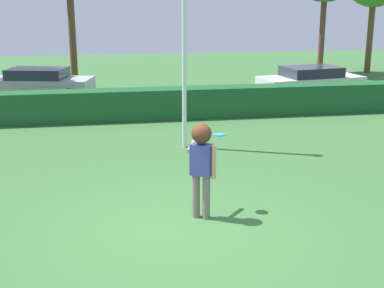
{
  "coord_description": "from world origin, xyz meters",
  "views": [
    {
      "loc": [
        -1.29,
        -8.61,
        3.97
      ],
      "look_at": [
        0.42,
        1.38,
        1.15
      ],
      "focal_mm": 49.59,
      "sensor_mm": 36.0,
      "label": 1
    }
  ],
  "objects_px": {
    "parked_car_silver": "(38,82)",
    "frisbee": "(219,135)",
    "person": "(202,157)",
    "lamppost": "(184,17)",
    "parked_car_white": "(311,80)"
  },
  "relations": [
    {
      "from": "person",
      "to": "lamppost",
      "type": "relative_size",
      "value": 0.29
    },
    {
      "from": "parked_car_white",
      "to": "parked_car_silver",
      "type": "bearing_deg",
      "value": 172.72
    },
    {
      "from": "person",
      "to": "lamppost",
      "type": "bearing_deg",
      "value": 84.75
    },
    {
      "from": "person",
      "to": "parked_car_silver",
      "type": "relative_size",
      "value": 0.4
    },
    {
      "from": "parked_car_white",
      "to": "person",
      "type": "bearing_deg",
      "value": -120.51
    },
    {
      "from": "frisbee",
      "to": "lamppost",
      "type": "distance_m",
      "value": 4.85
    },
    {
      "from": "parked_car_silver",
      "to": "frisbee",
      "type": "bearing_deg",
      "value": -69.55
    },
    {
      "from": "lamppost",
      "to": "frisbee",
      "type": "bearing_deg",
      "value": -90.52
    },
    {
      "from": "lamppost",
      "to": "parked_car_white",
      "type": "distance_m",
      "value": 9.46
    },
    {
      "from": "frisbee",
      "to": "lamppost",
      "type": "relative_size",
      "value": 0.04
    },
    {
      "from": "frisbee",
      "to": "parked_car_silver",
      "type": "height_order",
      "value": "frisbee"
    },
    {
      "from": "lamppost",
      "to": "parked_car_silver",
      "type": "xyz_separation_m",
      "value": [
        -4.65,
        7.94,
        -2.78
      ]
    },
    {
      "from": "frisbee",
      "to": "lamppost",
      "type": "xyz_separation_m",
      "value": [
        0.04,
        4.42,
        1.99
      ]
    },
    {
      "from": "frisbee",
      "to": "parked_car_silver",
      "type": "bearing_deg",
      "value": 110.45
    },
    {
      "from": "person",
      "to": "parked_car_silver",
      "type": "xyz_separation_m",
      "value": [
        -4.21,
        12.73,
        -0.49
      ]
    }
  ]
}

